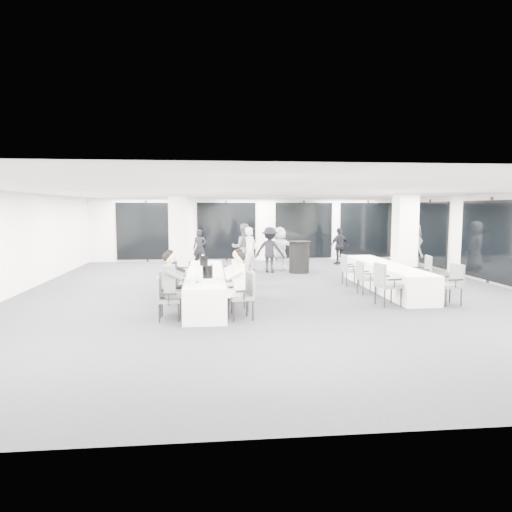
{
  "coord_description": "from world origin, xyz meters",
  "views": [
    {
      "loc": [
        -1.74,
        -12.41,
        2.35
      ],
      "look_at": [
        -0.5,
        -0.2,
        1.06
      ],
      "focal_mm": 32.0,
      "sensor_mm": 36.0,
      "label": 1
    }
  ],
  "objects_px": {
    "chair_main_left_mid": "(172,282)",
    "banquet_table_main": "(206,287)",
    "chair_side_left_near": "(385,282)",
    "chair_main_left_fourth": "(175,277)",
    "standing_guest_b": "(243,244)",
    "chair_main_left_far": "(177,271)",
    "ice_bucket_near": "(208,272)",
    "standing_guest_a": "(250,247)",
    "chair_side_left_far": "(348,268)",
    "chair_side_right_far": "(400,266)",
    "chair_main_left_second": "(167,289)",
    "standing_guest_e": "(413,244)",
    "ice_bucket_far": "(204,261)",
    "chair_side_right_mid": "(422,272)",
    "standing_guest_g": "(200,246)",
    "chair_main_right_second": "(241,289)",
    "chair_main_right_far": "(235,270)",
    "cocktail_table": "(299,257)",
    "banquet_table_side": "(385,277)",
    "chair_main_right_fourth": "(237,275)",
    "chair_main_left_near": "(165,296)",
    "chair_main_right_near": "(244,293)",
    "standing_guest_f": "(280,245)",
    "standing_guest_c": "(270,247)",
    "chair_side_left_mid": "(364,276)",
    "chair_main_right_mid": "(239,281)",
    "standing_guest_d": "(340,244)"
  },
  "relations": [
    {
      "from": "banquet_table_side",
      "to": "cocktail_table",
      "type": "height_order",
      "value": "cocktail_table"
    },
    {
      "from": "standing_guest_b",
      "to": "chair_main_right_fourth",
      "type": "bearing_deg",
      "value": 82.44
    },
    {
      "from": "standing_guest_a",
      "to": "ice_bucket_near",
      "type": "bearing_deg",
      "value": -155.98
    },
    {
      "from": "chair_main_left_mid",
      "to": "ice_bucket_near",
      "type": "distance_m",
      "value": 1.24
    },
    {
      "from": "chair_side_left_far",
      "to": "standing_guest_a",
      "type": "xyz_separation_m",
      "value": [
        -2.75,
        2.9,
        0.41
      ]
    },
    {
      "from": "chair_main_right_near",
      "to": "standing_guest_b",
      "type": "bearing_deg",
      "value": -16.98
    },
    {
      "from": "cocktail_table",
      "to": "standing_guest_b",
      "type": "xyz_separation_m",
      "value": [
        -2.0,
        0.63,
        0.42
      ]
    },
    {
      "from": "chair_main_left_mid",
      "to": "standing_guest_f",
      "type": "height_order",
      "value": "standing_guest_f"
    },
    {
      "from": "chair_main_right_fourth",
      "to": "standing_guest_a",
      "type": "bearing_deg",
      "value": -1.16
    },
    {
      "from": "banquet_table_side",
      "to": "chair_side_left_far",
      "type": "relative_size",
      "value": 5.33
    },
    {
      "from": "chair_side_left_mid",
      "to": "ice_bucket_near",
      "type": "distance_m",
      "value": 4.56
    },
    {
      "from": "chair_main_right_far",
      "to": "cocktail_table",
      "type": "bearing_deg",
      "value": -49.12
    },
    {
      "from": "standing_guest_a",
      "to": "standing_guest_d",
      "type": "distance_m",
      "value": 4.53
    },
    {
      "from": "chair_side_left_mid",
      "to": "standing_guest_e",
      "type": "distance_m",
      "value": 5.19
    },
    {
      "from": "standing_guest_a",
      "to": "standing_guest_c",
      "type": "height_order",
      "value": "standing_guest_c"
    },
    {
      "from": "chair_main_right_near",
      "to": "chair_side_right_mid",
      "type": "bearing_deg",
      "value": -77.12
    },
    {
      "from": "chair_side_left_far",
      "to": "chair_side_right_mid",
      "type": "height_order",
      "value": "chair_side_right_mid"
    },
    {
      "from": "chair_main_right_mid",
      "to": "chair_side_right_far",
      "type": "xyz_separation_m",
      "value": [
        5.16,
        2.28,
        0.03
      ]
    },
    {
      "from": "chair_main_left_mid",
      "to": "banquet_table_main",
      "type": "bearing_deg",
      "value": 88.56
    },
    {
      "from": "banquet_table_main",
      "to": "standing_guest_a",
      "type": "relative_size",
      "value": 2.65
    },
    {
      "from": "chair_main_left_far",
      "to": "ice_bucket_near",
      "type": "relative_size",
      "value": 3.51
    },
    {
      "from": "chair_main_left_second",
      "to": "chair_side_left_near",
      "type": "height_order",
      "value": "chair_side_left_near"
    },
    {
      "from": "chair_main_right_near",
      "to": "standing_guest_f",
      "type": "relative_size",
      "value": 0.53
    },
    {
      "from": "chair_side_left_far",
      "to": "chair_side_right_far",
      "type": "xyz_separation_m",
      "value": [
        1.67,
        0.08,
        0.03
      ]
    },
    {
      "from": "banquet_table_side",
      "to": "standing_guest_e",
      "type": "bearing_deg",
      "value": 54.97
    },
    {
      "from": "chair_main_left_near",
      "to": "standing_guest_b",
      "type": "xyz_separation_m",
      "value": [
        2.19,
        7.38,
        0.48
      ]
    },
    {
      "from": "standing_guest_a",
      "to": "standing_guest_e",
      "type": "distance_m",
      "value": 6.01
    },
    {
      "from": "standing_guest_b",
      "to": "chair_main_left_far",
      "type": "bearing_deg",
      "value": 58.87
    },
    {
      "from": "chair_main_left_second",
      "to": "standing_guest_d",
      "type": "height_order",
      "value": "standing_guest_d"
    },
    {
      "from": "chair_side_left_near",
      "to": "ice_bucket_far",
      "type": "bearing_deg",
      "value": -126.48
    },
    {
      "from": "standing_guest_a",
      "to": "standing_guest_c",
      "type": "distance_m",
      "value": 0.74
    },
    {
      "from": "chair_main_left_far",
      "to": "chair_side_left_near",
      "type": "height_order",
      "value": "chair_side_left_near"
    },
    {
      "from": "chair_main_right_second",
      "to": "chair_side_left_mid",
      "type": "distance_m",
      "value": 3.89
    },
    {
      "from": "chair_main_left_near",
      "to": "chair_side_right_mid",
      "type": "distance_m",
      "value": 7.26
    },
    {
      "from": "chair_main_right_second",
      "to": "standing_guest_g",
      "type": "bearing_deg",
      "value": -0.74
    },
    {
      "from": "standing_guest_a",
      "to": "standing_guest_g",
      "type": "bearing_deg",
      "value": 80.97
    },
    {
      "from": "chair_main_left_second",
      "to": "chair_side_left_far",
      "type": "distance_m",
      "value": 6.14
    },
    {
      "from": "chair_side_right_mid",
      "to": "standing_guest_f",
      "type": "relative_size",
      "value": 0.56
    },
    {
      "from": "cocktail_table",
      "to": "chair_side_right_far",
      "type": "relative_size",
      "value": 1.18
    },
    {
      "from": "banquet_table_side",
      "to": "chair_side_right_mid",
      "type": "relative_size",
      "value": 4.81
    },
    {
      "from": "chair_side_left_near",
      "to": "chair_main_left_fourth",
      "type": "bearing_deg",
      "value": -117.01
    },
    {
      "from": "chair_main_left_near",
      "to": "standing_guest_e",
      "type": "distance_m",
      "value": 10.63
    },
    {
      "from": "banquet_table_side",
      "to": "standing_guest_c",
      "type": "relative_size",
      "value": 2.64
    },
    {
      "from": "chair_main_left_fourth",
      "to": "standing_guest_g",
      "type": "relative_size",
      "value": 0.53
    },
    {
      "from": "chair_side_right_far",
      "to": "chair_main_left_mid",
      "type": "bearing_deg",
      "value": 111.7
    },
    {
      "from": "chair_side_right_mid",
      "to": "chair_main_right_far",
      "type": "bearing_deg",
      "value": 89.39
    },
    {
      "from": "standing_guest_b",
      "to": "ice_bucket_far",
      "type": "relative_size",
      "value": 7.65
    },
    {
      "from": "chair_main_left_second",
      "to": "chair_side_right_mid",
      "type": "bearing_deg",
      "value": 99.67
    },
    {
      "from": "chair_main_left_second",
      "to": "chair_main_right_second",
      "type": "bearing_deg",
      "value": 90.45
    },
    {
      "from": "banquet_table_side",
      "to": "chair_main_left_near",
      "type": "xyz_separation_m",
      "value": [
        -5.99,
        -3.05,
        0.15
      ]
    }
  ]
}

